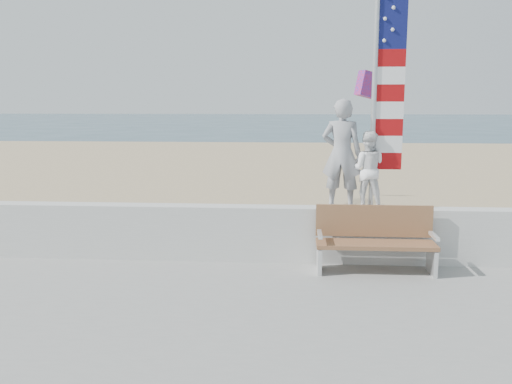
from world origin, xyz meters
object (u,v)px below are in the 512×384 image
flag (383,87)px  bench (375,239)px  child (367,170)px  adult (342,154)px

flag → bench: bearing=-102.7°
child → bench: (0.09, -0.45, -1.01)m
bench → flag: (0.10, 0.45, 2.30)m
adult → bench: (0.50, -0.45, -1.26)m
child → flag: bearing=-171.2°
adult → bench: 1.43m
bench → flag: bearing=77.3°
adult → bench: size_ratio=0.96×
child → bench: 1.11m
adult → child: size_ratio=1.41×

